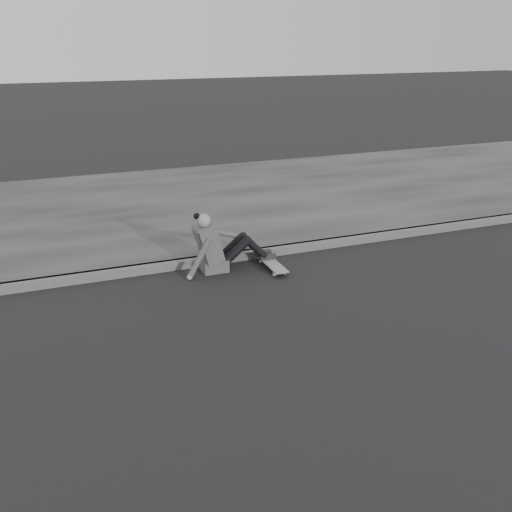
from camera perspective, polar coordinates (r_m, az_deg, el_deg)
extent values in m
plane|color=black|center=(6.79, 11.74, -6.98)|extent=(80.00, 80.00, 0.00)
cube|color=#515151|center=(8.83, 2.84, 0.65)|extent=(24.00, 0.16, 0.12)
cube|color=#353535|center=(11.52, -3.29, 5.58)|extent=(24.00, 6.00, 0.12)
cylinder|color=#A8A8A2|center=(8.01, 1.82, -1.81)|extent=(0.03, 0.05, 0.05)
cylinder|color=#A8A8A2|center=(8.06, 2.81, -1.66)|extent=(0.03, 0.05, 0.05)
cylinder|color=#A8A8A2|center=(8.45, 0.45, -0.53)|extent=(0.03, 0.05, 0.05)
cylinder|color=#A8A8A2|center=(8.50, 1.39, -0.39)|extent=(0.03, 0.05, 0.05)
cube|color=#2D2E30|center=(8.02, 2.32, -1.55)|extent=(0.16, 0.04, 0.03)
cube|color=#2D2E30|center=(8.47, 0.92, -0.28)|extent=(0.16, 0.04, 0.03)
cube|color=slate|center=(8.24, 1.60, -0.74)|extent=(0.20, 0.78, 0.02)
cube|color=#48474A|center=(8.20, -4.24, -0.82)|extent=(0.36, 0.34, 0.18)
cube|color=#48474A|center=(8.06, -4.78, 1.35)|extent=(0.37, 0.40, 0.57)
cube|color=#48474A|center=(7.99, -5.70, 2.04)|extent=(0.14, 0.30, 0.20)
cylinder|color=gray|center=(7.97, -5.17, 2.93)|extent=(0.09, 0.09, 0.08)
sphere|color=gray|center=(7.94, -5.26, 3.54)|extent=(0.20, 0.20, 0.20)
sphere|color=black|center=(7.91, -5.95, 3.99)|extent=(0.09, 0.09, 0.09)
cylinder|color=black|center=(8.14, -1.97, 0.53)|extent=(0.43, 0.13, 0.39)
cylinder|color=black|center=(8.30, -2.38, 0.94)|extent=(0.43, 0.13, 0.39)
cylinder|color=black|center=(8.24, 0.00, 0.76)|extent=(0.35, 0.11, 0.36)
cylinder|color=black|center=(8.39, -0.44, 1.16)|extent=(0.35, 0.11, 0.36)
sphere|color=black|center=(8.14, -0.88, 1.57)|extent=(0.13, 0.13, 0.13)
sphere|color=black|center=(8.30, -1.32, 1.95)|extent=(0.13, 0.13, 0.13)
cube|color=#252525|center=(8.36, 1.18, -0.08)|extent=(0.24, 0.08, 0.07)
cube|color=#252525|center=(8.51, 0.72, 0.33)|extent=(0.24, 0.08, 0.07)
cylinder|color=#48474A|center=(7.87, -5.70, -0.27)|extent=(0.38, 0.08, 0.58)
sphere|color=gray|center=(7.92, -6.66, -2.13)|extent=(0.08, 0.08, 0.08)
cylinder|color=#48474A|center=(8.25, -3.51, 2.30)|extent=(0.48, 0.08, 0.21)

